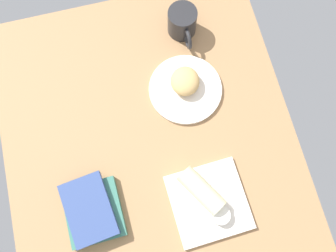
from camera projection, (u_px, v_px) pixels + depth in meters
The scene contains 8 objects.
dining_table at pixel (152, 151), 116.06cm from camera, with size 110.00×90.00×4.00cm, color #9E754C.
round_plate at pixel (185, 89), 118.57cm from camera, with size 23.46×23.46×1.40cm, color silver.
scone_pastry at pixel (185, 81), 115.70cm from camera, with size 9.79×9.09×5.33cm, color tan.
square_plate at pixel (209, 202), 109.19cm from camera, with size 21.83×21.83×1.60cm, color silver.
sauce_cup at pixel (220, 215), 106.02cm from camera, with size 5.50×5.50×2.68cm.
breakfast_wrap at pixel (201, 190), 106.48cm from camera, with size 5.68×5.68×14.66cm, color beige.
book_stack at pixel (92, 211), 106.76cm from camera, with size 20.30×16.46×5.40cm.
coffee_mug at pixel (182, 22), 119.97cm from camera, with size 14.69×9.46×9.93cm.
Camera 1 is at (23.20, -0.68, 116.09)cm, focal length 39.47 mm.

